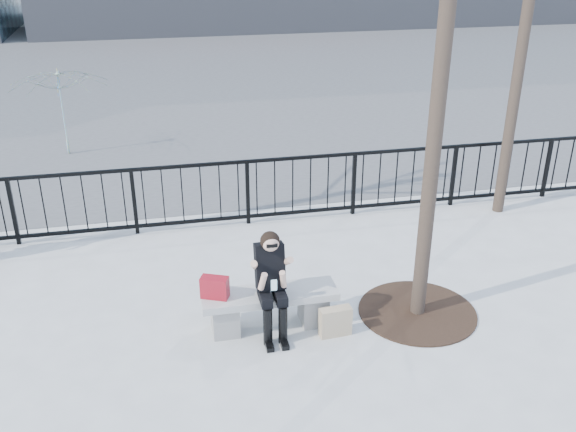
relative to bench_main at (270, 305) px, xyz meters
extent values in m
plane|color=#A3A29D|center=(0.00, 0.00, -0.30)|extent=(120.00, 120.00, 0.00)
cube|color=#474747|center=(0.00, 15.00, -0.30)|extent=(60.00, 23.00, 0.01)
cube|color=black|center=(0.00, 3.00, 0.78)|extent=(14.00, 0.05, 0.05)
cube|color=black|center=(0.00, 3.00, -0.18)|extent=(14.00, 0.05, 0.05)
cube|color=#2D2D30|center=(3.00, 21.96, 0.90)|extent=(18.00, 0.08, 2.40)
cylinder|color=black|center=(1.90, -0.10, 3.45)|extent=(0.18, 0.18, 7.50)
cylinder|color=black|center=(1.90, -0.10, -0.29)|extent=(1.50, 1.50, 0.02)
cube|color=slate|center=(-0.55, 0.00, -0.10)|extent=(0.32, 0.38, 0.40)
cube|color=slate|center=(0.55, 0.00, -0.10)|extent=(0.32, 0.38, 0.40)
cube|color=gray|center=(0.00, 0.00, 0.14)|extent=(1.65, 0.46, 0.09)
cube|color=maroon|center=(-0.65, 0.02, 0.32)|extent=(0.36, 0.27, 0.27)
cube|color=#CBB490|center=(0.74, -0.34, -0.12)|extent=(0.40, 0.17, 0.37)
imported|color=gold|center=(-3.03, 7.19, 0.62)|extent=(2.34, 2.37, 1.84)
camera|label=1|loc=(-1.17, -6.53, 4.26)|focal=40.00mm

